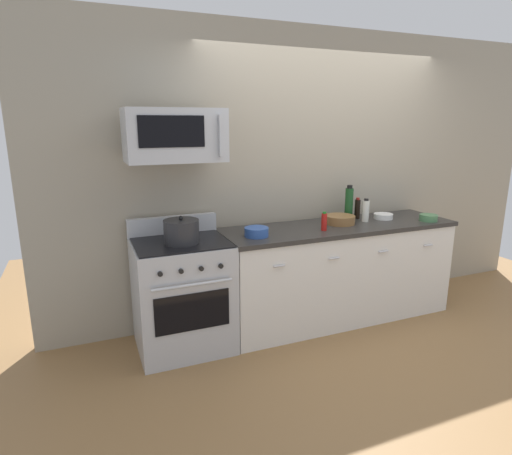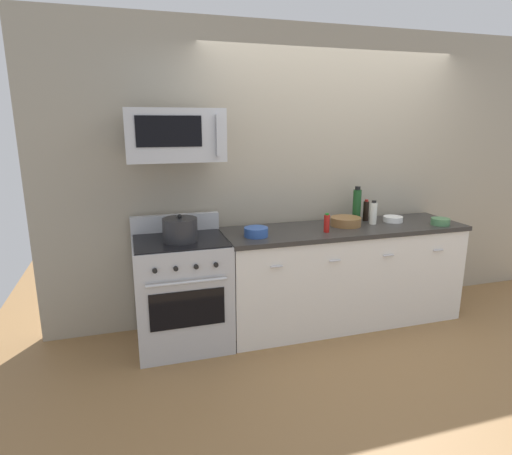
{
  "view_description": "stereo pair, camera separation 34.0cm",
  "coord_description": "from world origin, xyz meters",
  "views": [
    {
      "loc": [
        -2.19,
        -3.26,
        1.85
      ],
      "look_at": [
        -0.86,
        -0.05,
        0.99
      ],
      "focal_mm": 29.95,
      "sensor_mm": 36.0,
      "label": 1
    },
    {
      "loc": [
        -1.87,
        -3.38,
        1.85
      ],
      "look_at": [
        -0.86,
        -0.05,
        0.99
      ],
      "focal_mm": 29.95,
      "sensor_mm": 36.0,
      "label": 2
    }
  ],
  "objects": [
    {
      "name": "bowl_white_ceramic",
      "position": [
        0.54,
        0.06,
        0.95
      ],
      "size": [
        0.18,
        0.18,
        0.05
      ],
      "color": "white",
      "rests_on": "countertop_slab"
    },
    {
      "name": "bowl_blue_mixing",
      "position": [
        -0.87,
        -0.08,
        0.96
      ],
      "size": [
        0.2,
        0.2,
        0.08
      ],
      "color": "#2D519E",
      "rests_on": "countertop_slab"
    },
    {
      "name": "range_oven",
      "position": [
        -1.5,
        0.0,
        0.47
      ],
      "size": [
        0.76,
        0.69,
        1.07
      ],
      "color": "#B7BABF",
      "rests_on": "ground_plane"
    },
    {
      "name": "ground_plane",
      "position": [
        0.0,
        0.0,
        0.0
      ],
      "size": [
        6.4,
        6.4,
        0.0
      ],
      "primitive_type": "plane",
      "color": "olive"
    },
    {
      "name": "bottle_wine_green",
      "position": [
        0.21,
        0.17,
        1.08
      ],
      "size": [
        0.08,
        0.08,
        0.34
      ],
      "color": "#19471E",
      "rests_on": "countertop_slab"
    },
    {
      "name": "stockpot",
      "position": [
        -1.5,
        -0.05,
        1.02
      ],
      "size": [
        0.28,
        0.28,
        0.22
      ],
      "color": "#262628",
      "rests_on": "range_oven"
    },
    {
      "name": "bottle_hot_sauce_red",
      "position": [
        -0.25,
        -0.12,
        1.0
      ],
      "size": [
        0.05,
        0.05,
        0.17
      ],
      "color": "#B21914",
      "rests_on": "countertop_slab"
    },
    {
      "name": "microwave",
      "position": [
        -1.5,
        0.05,
        1.75
      ],
      "size": [
        0.74,
        0.44,
        0.4
      ],
      "color": "#B7BABF"
    },
    {
      "name": "counter_unit",
      "position": [
        -0.0,
        -0.0,
        0.46
      ],
      "size": [
        2.24,
        0.66,
        0.92
      ],
      "color": "silver",
      "rests_on": "ground_plane"
    },
    {
      "name": "bottle_soy_sauce_dark",
      "position": [
        0.31,
        0.17,
        1.02
      ],
      "size": [
        0.05,
        0.05,
        0.21
      ],
      "color": "black",
      "rests_on": "countertop_slab"
    },
    {
      "name": "bowl_green_glaze",
      "position": [
        0.88,
        -0.18,
        0.95
      ],
      "size": [
        0.17,
        0.17,
        0.06
      ],
      "color": "#477A4C",
      "rests_on": "countertop_slab"
    },
    {
      "name": "bottle_vinegar_white",
      "position": [
        0.3,
        0.03,
        1.03
      ],
      "size": [
        0.06,
        0.06,
        0.22
      ],
      "color": "silver",
      "rests_on": "countertop_slab"
    },
    {
      "name": "back_wall",
      "position": [
        0.0,
        0.41,
        1.35
      ],
      "size": [
        5.33,
        0.1,
        2.7
      ],
      "primitive_type": "cube",
      "color": "#9E937F",
      "rests_on": "ground_plane"
    },
    {
      "name": "bowl_wooden_salad",
      "position": [
        0.03,
        0.04,
        0.96
      ],
      "size": [
        0.28,
        0.28,
        0.08
      ],
      "color": "brown",
      "rests_on": "countertop_slab"
    }
  ]
}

